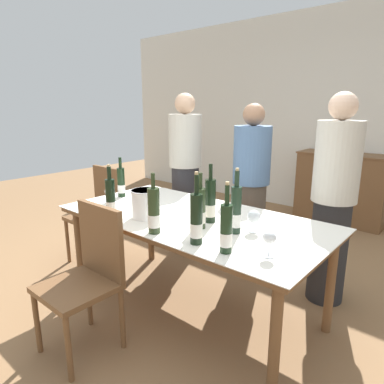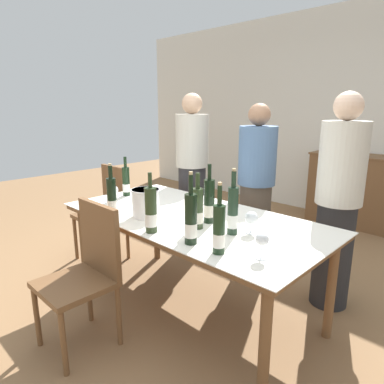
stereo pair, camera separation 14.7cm
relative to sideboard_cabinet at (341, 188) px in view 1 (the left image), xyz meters
name	(u,v)px [view 1 (the left image)]	position (x,y,z in m)	size (l,w,h in m)	color
ground_plane	(192,308)	(-0.16, -2.85, -0.46)	(12.00, 12.00, 0.00)	olive
back_wall	(343,115)	(-0.16, 0.29, 0.94)	(8.00, 0.10, 2.80)	silver
sideboard_cabinet	(341,188)	(0.00, 0.00, 0.00)	(1.14, 0.46, 0.92)	brown
dining_table	(192,225)	(-0.16, -2.85, 0.22)	(1.96, 0.98, 0.74)	brown
ice_bucket	(146,203)	(-0.39, -3.09, 0.39)	(0.20, 0.20, 0.20)	white
wine_bottle_0	(154,212)	(-0.13, -3.26, 0.42)	(0.08, 0.08, 0.38)	#28381E
wine_bottle_1	(200,209)	(0.03, -3.00, 0.41)	(0.07, 0.07, 0.36)	#28381E
wine_bottle_2	(196,220)	(0.18, -3.22, 0.42)	(0.07, 0.07, 0.42)	black
wine_bottle_3	(210,202)	(0.01, -2.87, 0.42)	(0.07, 0.07, 0.40)	black
wine_bottle_4	(121,183)	(-0.99, -2.83, 0.41)	(0.07, 0.07, 0.35)	black
wine_bottle_5	(226,230)	(0.38, -3.21, 0.41)	(0.07, 0.07, 0.39)	black
wine_bottle_6	(236,211)	(0.26, -2.93, 0.43)	(0.07, 0.07, 0.41)	#1E3323
wine_bottle_7	(111,199)	(-0.59, -3.24, 0.42)	(0.07, 0.07, 0.38)	black
wine_glass_0	(269,239)	(0.58, -3.11, 0.38)	(0.07, 0.07, 0.14)	white
wine_glass_1	(254,217)	(0.33, -2.83, 0.38)	(0.09, 0.09, 0.14)	white
wine_glass_2	(109,192)	(-0.91, -3.01, 0.37)	(0.08, 0.08, 0.13)	white
chair_left_end	(100,208)	(-1.44, -2.77, 0.08)	(0.42, 0.42, 0.93)	brown
chair_near_front	(89,270)	(-0.40, -3.57, 0.06)	(0.42, 0.42, 0.92)	brown
person_host	(185,176)	(-0.93, -2.06, 0.36)	(0.33, 0.33, 1.64)	#2D2D33
person_guest_left	(251,191)	(-0.19, -2.01, 0.31)	(0.33, 0.33, 1.54)	#51473D
person_guest_right	(333,202)	(0.55, -2.05, 0.35)	(0.33, 0.33, 1.62)	#262628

